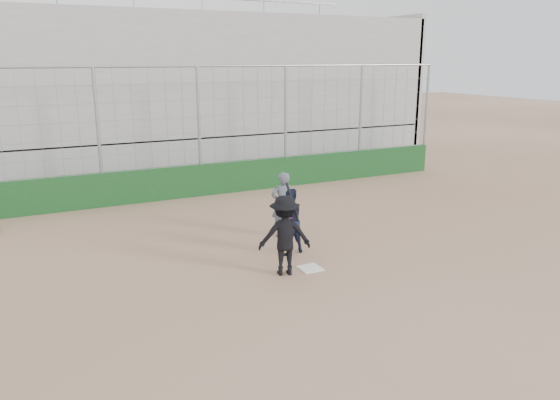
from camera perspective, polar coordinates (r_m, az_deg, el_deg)
name	(u,v)px	position (r m, az deg, el deg)	size (l,w,h in m)	color
ground	(310,269)	(11.42, 3.16, -7.19)	(90.00, 90.00, 0.00)	brown
home_plate	(310,268)	(11.42, 3.16, -7.13)	(0.44, 0.44, 0.02)	white
backstop	(201,166)	(17.35, -8.30, 3.57)	(18.10, 0.25, 4.04)	#133D18
bleachers	(157,93)	(21.83, -12.69, 10.83)	(20.25, 6.70, 6.98)	#969696
batter_at_plate	(285,235)	(10.89, 0.49, -3.70)	(1.19, 0.90, 1.80)	black
catcher_crouched	(289,232)	(12.06, 1.00, -3.40)	(0.84, 0.72, 1.03)	black
umpire	(283,208)	(13.20, 0.31, -0.82)	(0.59, 0.38, 1.45)	#4D5362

